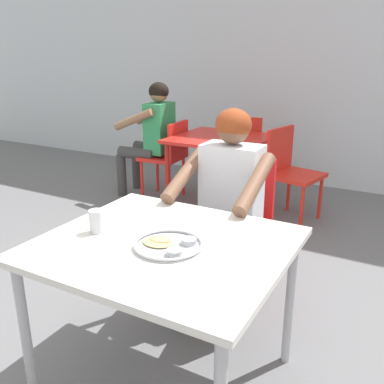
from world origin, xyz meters
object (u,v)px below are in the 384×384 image
(chair_red_right, at_px, (289,167))
(chair_foreground, at_px, (238,217))
(chair_red_left, at_px, (169,153))
(chair_red_far, at_px, (246,149))
(thali_tray, at_px, (169,245))
(drinking_cup, at_px, (96,220))
(table_background_red, at_px, (221,145))
(patron_background, at_px, (152,130))
(table_foreground, at_px, (165,257))
(diner_foreground, at_px, (225,195))

(chair_red_right, bearing_deg, chair_foreground, -86.48)
(chair_red_left, distance_m, chair_red_far, 0.85)
(thali_tray, bearing_deg, drinking_cup, -176.39)
(thali_tray, xyz_separation_m, table_background_red, (-0.83, 2.29, -0.10))
(table_background_red, bearing_deg, thali_tray, -69.98)
(chair_red_left, bearing_deg, chair_red_far, 42.77)
(chair_red_left, distance_m, patron_background, 0.31)
(drinking_cup, relative_size, chair_red_left, 0.13)
(drinking_cup, bearing_deg, thali_tray, 3.61)
(chair_foreground, distance_m, patron_background, 2.05)
(table_background_red, bearing_deg, chair_red_right, 4.97)
(table_background_red, height_order, patron_background, patron_background)
(drinking_cup, bearing_deg, table_background_red, 101.52)
(table_foreground, height_order, drinking_cup, drinking_cup)
(chair_foreground, xyz_separation_m, diner_foreground, (0.00, -0.22, 0.21))
(chair_foreground, relative_size, patron_background, 0.73)
(drinking_cup, height_order, chair_red_far, chair_red_far)
(chair_foreground, xyz_separation_m, chair_red_left, (-1.34, 1.33, -0.02))
(chair_red_left, height_order, chair_red_far, chair_red_far)
(table_foreground, relative_size, chair_red_right, 1.22)
(table_background_red, xyz_separation_m, patron_background, (-0.79, -0.01, 0.09))
(drinking_cup, relative_size, table_background_red, 0.12)
(table_background_red, xyz_separation_m, chair_red_left, (-0.59, -0.01, -0.14))
(table_foreground, bearing_deg, table_background_red, 109.33)
(drinking_cup, xyz_separation_m, chair_red_right, (0.20, 2.37, -0.29))
(chair_foreground, bearing_deg, table_foreground, -87.75)
(chair_red_right, height_order, chair_red_far, chair_red_far)
(patron_background, bearing_deg, table_foreground, -54.87)
(drinking_cup, bearing_deg, chair_red_left, 114.69)
(chair_foreground, distance_m, chair_red_far, 2.04)
(table_foreground, height_order, chair_red_right, chair_red_right)
(table_background_red, xyz_separation_m, chair_red_right, (0.67, 0.06, -0.14))
(thali_tray, distance_m, chair_red_right, 2.37)
(table_background_red, xyz_separation_m, chair_red_far, (0.04, 0.56, -0.14))
(chair_red_far, bearing_deg, diner_foreground, -71.29)
(drinking_cup, relative_size, patron_background, 0.09)
(drinking_cup, distance_m, chair_red_left, 2.55)
(thali_tray, distance_m, table_background_red, 2.44)
(table_foreground, xyz_separation_m, diner_foreground, (-0.03, 0.69, 0.07))
(drinking_cup, bearing_deg, diner_foreground, 69.10)
(table_foreground, xyz_separation_m, chair_red_far, (-0.75, 2.82, -0.15))
(drinking_cup, bearing_deg, chair_red_far, 98.58)
(thali_tray, xyz_separation_m, diner_foreground, (-0.08, 0.73, -0.02))
(table_foreground, bearing_deg, thali_tray, -39.76)
(chair_red_far, bearing_deg, drinking_cup, -81.42)
(drinking_cup, bearing_deg, chair_red_right, 85.25)
(chair_foreground, distance_m, diner_foreground, 0.30)
(patron_background, bearing_deg, drinking_cup, -61.31)
(chair_red_right, distance_m, patron_background, 1.48)
(chair_foreground, bearing_deg, patron_background, 139.16)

